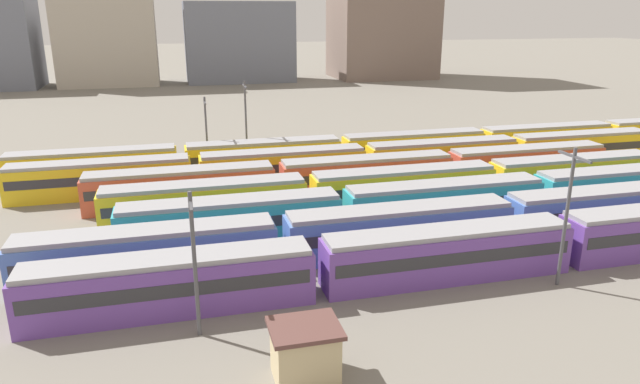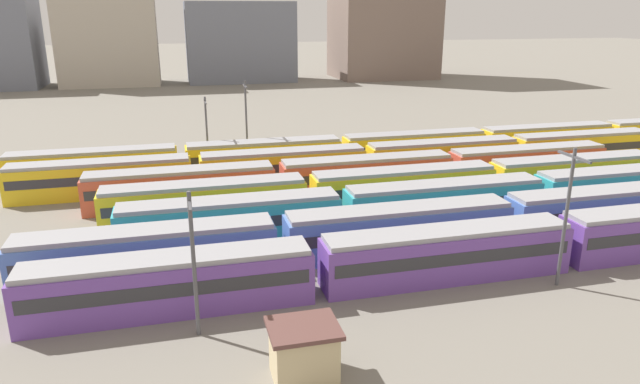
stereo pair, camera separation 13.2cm
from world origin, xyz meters
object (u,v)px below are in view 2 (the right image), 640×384
(train_track_6, at_px, (482,143))
(signal_hut, at_px, (304,352))
(train_track_1, at_px, (399,229))
(train_track_2, at_px, (623,187))
(train_track_5, at_px, (366,161))
(train_track_3, at_px, (573,174))
(catenary_pole_2, at_px, (193,257))
(train_track_4, at_px, (367,174))
(catenary_pole_3, at_px, (207,129))
(catenary_pole_1, at_px, (246,120))
(catenary_pole_0, at_px, (567,211))

(train_track_6, xyz_separation_m, signal_hut, (-32.65, -40.07, -0.35))
(train_track_1, xyz_separation_m, train_track_2, (25.23, 5.20, 0.00))
(train_track_5, relative_size, signal_hut, 20.75)
(train_track_3, xyz_separation_m, catenary_pole_2, (-39.39, -18.87, 3.04))
(train_track_3, distance_m, catenary_pole_2, 43.78)
(train_track_6, bearing_deg, train_track_4, -151.57)
(train_track_5, distance_m, catenary_pole_3, 19.05)
(train_track_3, height_order, train_track_4, same)
(train_track_1, bearing_deg, catenary_pole_1, 105.51)
(catenary_pole_0, bearing_deg, catenary_pole_2, -179.16)
(train_track_1, xyz_separation_m, catenary_pole_2, (-15.90, -8.47, 3.04))
(catenary_pole_2, bearing_deg, train_track_3, 25.60)
(train_track_3, bearing_deg, train_track_6, 96.09)
(train_track_4, distance_m, catenary_pole_0, 24.69)
(train_track_4, height_order, catenary_pole_1, catenary_pole_1)
(train_track_2, relative_size, catenary_pole_0, 9.59)
(train_track_5, height_order, catenary_pole_0, catenary_pole_0)
(train_track_2, xyz_separation_m, train_track_6, (-3.40, 20.80, 0.00))
(catenary_pole_1, bearing_deg, train_track_5, -34.06)
(train_track_1, bearing_deg, signal_hut, -127.55)
(catenary_pole_1, bearing_deg, train_track_2, -35.69)
(signal_hut, bearing_deg, train_track_4, 65.64)
(train_track_5, distance_m, train_track_6, 18.34)
(train_track_4, relative_size, train_track_6, 0.50)
(signal_hut, bearing_deg, catenary_pole_3, 92.70)
(train_track_4, relative_size, catenary_pole_3, 6.43)
(catenary_pole_0, xyz_separation_m, catenary_pole_3, (-21.36, 36.82, -0.56))
(catenary_pole_1, bearing_deg, signal_hut, -93.61)
(train_track_2, height_order, catenary_pole_3, catenary_pole_3)
(catenary_pole_2, distance_m, signal_hut, 8.29)
(train_track_5, bearing_deg, train_track_6, 16.47)
(train_track_4, bearing_deg, signal_hut, -114.36)
(catenary_pole_1, height_order, signal_hut, catenary_pole_1)
(train_track_3, relative_size, train_track_4, 1.68)
(train_track_4, xyz_separation_m, catenary_pole_0, (5.90, -23.71, 3.52))
(catenary_pole_0, relative_size, catenary_pole_2, 1.10)
(train_track_1, bearing_deg, catenary_pole_0, -43.58)
(train_track_3, relative_size, catenary_pole_3, 10.79)
(train_track_2, distance_m, signal_hut, 40.88)
(train_track_5, bearing_deg, catenary_pole_0, -81.58)
(train_track_2, distance_m, train_track_6, 21.08)
(catenary_pole_0, bearing_deg, train_track_3, 51.04)
(train_track_3, xyz_separation_m, catenary_pole_1, (-31.58, 18.74, 3.80))
(train_track_1, relative_size, catenary_pole_3, 6.43)
(catenary_pole_1, distance_m, signal_hut, 43.49)
(train_track_4, distance_m, catenary_pole_2, 30.52)
(train_track_6, height_order, catenary_pole_3, catenary_pole_3)
(train_track_2, height_order, catenary_pole_1, catenary_pole_1)
(catenary_pole_2, bearing_deg, catenary_pole_0, 0.84)
(catenary_pole_0, height_order, catenary_pole_1, catenary_pole_1)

